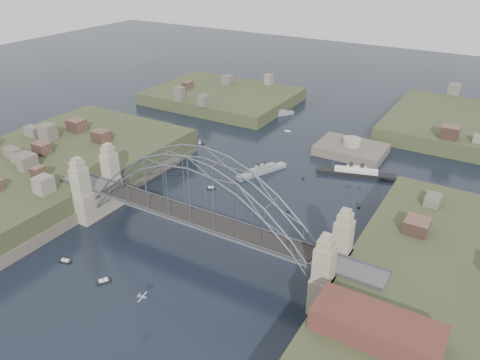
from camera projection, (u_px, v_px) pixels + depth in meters
name	position (u px, v px, depth m)	size (l,w,h in m)	color
ground	(200.00, 249.00, 108.34)	(500.00, 500.00, 0.00)	black
bridge	(198.00, 203.00, 102.66)	(84.00, 13.80, 24.60)	#525355
shore_west	(35.00, 183.00, 133.50)	(50.50, 90.00, 12.00)	#373F22
shore_east	(470.00, 339.00, 81.36)	(50.50, 90.00, 12.00)	#373F22
headland_nw	(222.00, 101.00, 205.56)	(60.00, 45.00, 9.00)	#373F22
fort_island	(350.00, 154.00, 156.41)	(22.00, 16.00, 9.40)	brown
wharf_shed	(377.00, 327.00, 73.05)	(20.00, 8.00, 4.00)	#592D26
naval_cruiser_near	(262.00, 171.00, 142.91)	(9.48, 17.14, 5.32)	gray
naval_cruiser_far	(278.00, 114.00, 188.83)	(9.61, 13.24, 4.90)	gray
ocean_liner	(356.00, 173.00, 141.36)	(23.18, 9.63, 5.70)	black
aeroplane	(142.00, 297.00, 86.64)	(1.71, 3.11, 0.45)	#B0B3B8
small_boat_a	(211.00, 188.00, 134.13)	(2.71, 2.04, 1.43)	white
small_boat_b	(288.00, 211.00, 123.01)	(1.84, 1.36, 0.45)	white
small_boat_c	(104.00, 281.00, 97.75)	(2.51, 3.17, 1.43)	white
small_boat_d	(359.00, 206.00, 125.53)	(1.48, 2.52, 0.45)	white
small_boat_e	(200.00, 143.00, 162.61)	(2.25, 3.29, 2.38)	white
small_boat_f	(303.00, 178.00, 139.86)	(0.71, 1.51, 0.45)	white
small_boat_h	(288.00, 131.00, 174.01)	(2.25, 0.94, 0.45)	white
small_boat_i	(333.00, 248.00, 108.48)	(2.27, 1.21, 0.45)	white
small_boat_j	(65.00, 261.00, 103.80)	(2.91, 1.50, 1.43)	white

